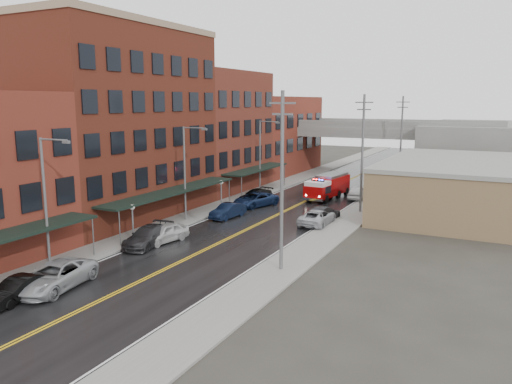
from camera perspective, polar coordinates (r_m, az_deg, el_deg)
The scene contains 34 objects.
ground at distance 27.36m, azimuth -25.82°, elevation -15.19°, with size 220.00×220.00×0.00m, color #2D2B26.
road at distance 50.20m, azimuth 2.33°, elevation -2.68°, with size 11.00×160.00×0.02m, color black.
sidewalk_left at distance 53.55m, azimuth -4.80°, elevation -1.81°, with size 3.00×160.00×0.15m, color slate.
sidewalk_right at distance 47.71m, azimuth 10.34°, elevation -3.46°, with size 3.00×160.00×0.15m, color slate.
curb_left at distance 52.72m, azimuth -3.27°, elevation -1.99°, with size 0.30×160.00×0.15m, color gray.
curb_right at distance 48.19m, azimuth 8.46°, elevation -3.26°, with size 0.30×160.00×0.15m, color gray.
brick_building_b at distance 50.38m, azimuth -15.07°, elevation 7.36°, with size 9.00×20.00×18.00m, color #4F1B14.
brick_building_c at distance 64.55m, azimuth -4.56°, elevation 6.92°, with size 9.00×15.00×15.00m, color maroon.
brick_building_far at distance 80.08m, azimuth 2.02°, elevation 6.53°, with size 9.00×20.00×12.00m, color maroon.
tan_building at distance 55.40m, azimuth 22.08°, elevation 0.42°, with size 14.00×22.00×5.00m, color #8A694A.
right_far_block at distance 84.88m, azimuth 25.29°, elevation 4.41°, with size 18.00×30.00×8.00m, color slate.
awning_1 at distance 47.40m, azimuth -9.48°, elevation 0.08°, with size 2.60×18.00×3.09m.
awning_2 at distance 62.18m, azimuth 0.08°, elevation 2.64°, with size 2.60×13.00×3.09m.
globe_lamp_1 at distance 41.50m, azimuth -13.94°, elevation -2.50°, with size 0.44×0.44×3.12m.
globe_lamp_2 at distance 52.66m, azimuth -4.00°, elevation 0.47°, with size 0.44×0.44×3.12m.
street_lamp_0 at distance 35.53m, azimuth -22.74°, elevation -0.41°, with size 2.64×0.22×9.00m.
street_lamp_1 at distance 47.32m, azimuth -7.92°, elevation 2.80°, with size 2.64×0.22×9.00m.
street_lamp_2 at distance 61.06m, azimuth 0.66°, elevation 4.58°, with size 2.64×0.22×9.00m.
utility_pole_0 at distance 32.66m, azimuth 2.97°, elevation 1.50°, with size 1.80×0.24×12.00m.
utility_pole_1 at distance 51.46m, azimuth 12.06°, elevation 4.53°, with size 1.80×0.24×12.00m.
utility_pole_2 at distance 70.92m, azimuth 16.25°, elevation 5.88°, with size 1.80×0.24×12.00m.
overpass at distance 79.34m, azimuth 12.06°, elevation 6.26°, with size 40.00×10.00×7.50m.
fire_truck at distance 59.17m, azimuth 8.16°, elevation 0.70°, with size 3.75×7.90×2.80m.
parked_car_left_1 at distance 32.20m, azimuth -25.61°, elevation -10.02°, with size 1.43×4.09×1.35m, color black.
parked_car_left_2 at distance 33.19m, azimuth -21.98°, elevation -8.91°, with size 2.67×5.79×1.61m, color #9A9DA1.
parked_car_left_3 at distance 40.56m, azimuth -12.26°, elevation -4.97°, with size 2.17×5.33×1.55m, color #29292C.
parked_car_left_4 at distance 41.31m, azimuth -10.48°, elevation -4.64°, with size 1.80×4.48×1.53m, color #BCBCBC.
parked_car_left_5 at distance 48.99m, azimuth -3.24°, elevation -2.16°, with size 1.53×4.38×1.44m, color black.
parked_car_left_6 at distance 54.29m, azimuth -0.05°, elevation -0.88°, with size 2.51×5.43×1.51m, color #122144.
parked_car_left_7 at distance 56.77m, azimuth -0.07°, elevation -0.42°, with size 2.00×4.92×1.43m, color black.
parked_car_right_0 at distance 46.58m, azimuth 7.02°, elevation -2.88°, with size 2.40×5.19×1.44m, color #AFB1B8.
parked_car_right_1 at distance 48.07m, azimuth 7.60°, elevation -2.45°, with size 2.10×5.16×1.50m, color #252527.
parked_car_right_2 at distance 59.63m, azimuth 11.59°, elevation -0.02°, with size 1.91×4.74×1.62m, color white.
parked_car_right_3 at distance 67.73m, azimuth 13.49°, elevation 1.06°, with size 1.53×4.37×1.44m, color black.
Camera 1 is at (20.23, -14.53, 11.32)m, focal length 35.00 mm.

